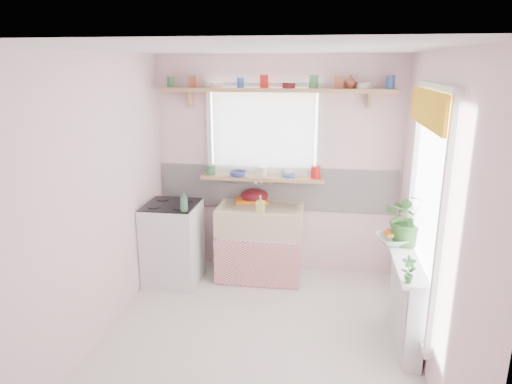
# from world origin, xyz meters

# --- Properties ---
(room) EXTENTS (3.20, 3.20, 3.20)m
(room) POSITION_xyz_m (0.66, 0.86, 1.37)
(room) COLOR silver
(room) RESTS_ON ground
(sink_unit) EXTENTS (0.95, 0.65, 1.11)m
(sink_unit) POSITION_xyz_m (-0.15, 1.29, 0.43)
(sink_unit) COLOR white
(sink_unit) RESTS_ON ground
(cooker) EXTENTS (0.58, 0.58, 0.93)m
(cooker) POSITION_xyz_m (-1.10, 1.05, 0.46)
(cooker) COLOR white
(cooker) RESTS_ON ground
(radiator_ledge) EXTENTS (0.22, 0.95, 0.78)m
(radiator_ledge) POSITION_xyz_m (1.30, 0.20, 0.40)
(radiator_ledge) COLOR white
(radiator_ledge) RESTS_ON ground
(windowsill) EXTENTS (1.40, 0.22, 0.04)m
(windowsill) POSITION_xyz_m (-0.15, 1.48, 1.14)
(windowsill) COLOR tan
(windowsill) RESTS_ON room
(pine_shelf) EXTENTS (2.52, 0.24, 0.04)m
(pine_shelf) POSITION_xyz_m (0.00, 1.47, 2.12)
(pine_shelf) COLOR tan
(pine_shelf) RESTS_ON room
(shelf_crockery) EXTENTS (2.47, 0.11, 0.12)m
(shelf_crockery) POSITION_xyz_m (-0.02, 1.47, 2.19)
(shelf_crockery) COLOR #3F7F4C
(shelf_crockery) RESTS_ON pine_shelf
(sill_crockery) EXTENTS (1.35, 0.11, 0.12)m
(sill_crockery) POSITION_xyz_m (-0.15, 1.48, 1.22)
(sill_crockery) COLOR #3F7F4C
(sill_crockery) RESTS_ON windowsill
(dish_tray) EXTENTS (0.41, 0.34, 0.04)m
(dish_tray) POSITION_xyz_m (-0.28, 1.50, 0.87)
(dish_tray) COLOR orange
(dish_tray) RESTS_ON sink_unit
(colander) EXTENTS (0.39, 0.39, 0.15)m
(colander) POSITION_xyz_m (-0.25, 1.50, 0.92)
(colander) COLOR #560E17
(colander) RESTS_ON sink_unit
(jade_plant) EXTENTS (0.47, 0.41, 0.51)m
(jade_plant) POSITION_xyz_m (1.33, 0.60, 1.03)
(jade_plant) COLOR #306126
(jade_plant) RESTS_ON radiator_ledge
(fruit_bowl) EXTENTS (0.38, 0.38, 0.08)m
(fruit_bowl) POSITION_xyz_m (1.21, 0.60, 0.81)
(fruit_bowl) COLOR silver
(fruit_bowl) RESTS_ON radiator_ledge
(herb_pot) EXTENTS (0.13, 0.10, 0.22)m
(herb_pot) POSITION_xyz_m (1.21, -0.20, 0.88)
(herb_pot) COLOR #2C6B2A
(herb_pot) RESTS_ON radiator_ledge
(soap_bottle_sink) EXTENTS (0.09, 0.09, 0.18)m
(soap_bottle_sink) POSITION_xyz_m (-0.12, 1.12, 0.94)
(soap_bottle_sink) COLOR #CAD75F
(soap_bottle_sink) RESTS_ON sink_unit
(sill_cup) EXTENTS (0.13, 0.13, 0.10)m
(sill_cup) POSITION_xyz_m (0.12, 1.54, 1.21)
(sill_cup) COLOR white
(sill_cup) RESTS_ON windowsill
(sill_bowl) EXTENTS (0.24, 0.24, 0.06)m
(sill_bowl) POSITION_xyz_m (-0.42, 1.42, 1.19)
(sill_bowl) COLOR #3244A2
(sill_bowl) RESTS_ON windowsill
(shelf_vase) EXTENTS (0.16, 0.16, 0.14)m
(shelf_vase) POSITION_xyz_m (0.78, 1.53, 2.21)
(shelf_vase) COLOR #AC4B35
(shelf_vase) RESTS_ON pine_shelf
(cooker_bottle) EXTENTS (0.09, 0.09, 0.21)m
(cooker_bottle) POSITION_xyz_m (-0.88, 0.83, 1.02)
(cooker_bottle) COLOR #387049
(cooker_bottle) RESTS_ON cooker
(fruit) EXTENTS (0.20, 0.14, 0.10)m
(fruit) POSITION_xyz_m (1.22, 0.61, 0.88)
(fruit) COLOR orange
(fruit) RESTS_ON fruit_bowl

